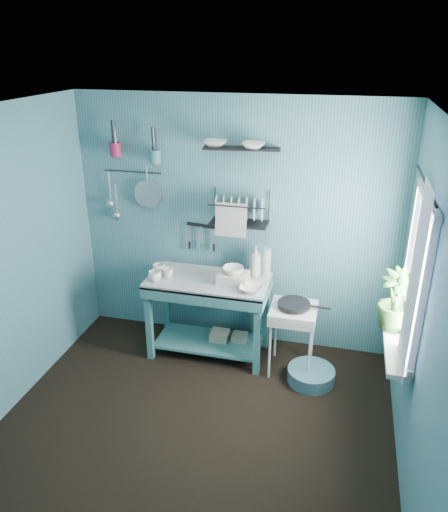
% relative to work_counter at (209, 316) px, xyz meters
% --- Properties ---
extents(floor, '(3.20, 3.20, 0.00)m').
position_rel_work_counter_xyz_m(floor, '(0.17, -1.11, -0.41)').
color(floor, black).
rests_on(floor, ground).
extents(ceiling, '(3.20, 3.20, 0.00)m').
position_rel_work_counter_xyz_m(ceiling, '(0.17, -1.11, 2.09)').
color(ceiling, silver).
rests_on(ceiling, ground).
extents(wall_back, '(3.20, 0.00, 3.20)m').
position_rel_work_counter_xyz_m(wall_back, '(0.17, 0.39, 0.84)').
color(wall_back, '#3E727F').
rests_on(wall_back, ground).
extents(wall_front, '(3.20, 0.00, 3.20)m').
position_rel_work_counter_xyz_m(wall_front, '(0.17, -2.61, 0.84)').
color(wall_front, '#3E727F').
rests_on(wall_front, ground).
extents(wall_right, '(0.00, 3.00, 3.00)m').
position_rel_work_counter_xyz_m(wall_right, '(1.77, -1.11, 0.84)').
color(wall_right, '#3E727F').
rests_on(wall_right, ground).
extents(work_counter, '(1.18, 0.61, 0.83)m').
position_rel_work_counter_xyz_m(work_counter, '(0.00, 0.00, 0.00)').
color(work_counter, '#397577').
rests_on(work_counter, floor).
extents(mug_left, '(0.12, 0.12, 0.10)m').
position_rel_work_counter_xyz_m(mug_left, '(-0.48, -0.16, 0.46)').
color(mug_left, white).
rests_on(mug_left, work_counter).
extents(mug_mid, '(0.14, 0.14, 0.09)m').
position_rel_work_counter_xyz_m(mug_mid, '(-0.38, -0.06, 0.46)').
color(mug_mid, white).
rests_on(mug_mid, work_counter).
extents(mug_right, '(0.17, 0.17, 0.10)m').
position_rel_work_counter_xyz_m(mug_right, '(-0.50, 0.00, 0.46)').
color(mug_right, white).
rests_on(mug_right, work_counter).
extents(wash_tub, '(0.28, 0.22, 0.10)m').
position_rel_work_counter_xyz_m(wash_tub, '(0.25, -0.02, 0.46)').
color(wash_tub, beige).
rests_on(wash_tub, work_counter).
extents(tub_bowl, '(0.20, 0.19, 0.06)m').
position_rel_work_counter_xyz_m(tub_bowl, '(0.25, -0.02, 0.54)').
color(tub_bowl, white).
rests_on(tub_bowl, wash_tub).
extents(soap_bottle, '(0.11, 0.12, 0.30)m').
position_rel_work_counter_xyz_m(soap_bottle, '(0.42, 0.20, 0.56)').
color(soap_bottle, beige).
rests_on(soap_bottle, work_counter).
extents(water_bottle, '(0.09, 0.09, 0.28)m').
position_rel_work_counter_xyz_m(water_bottle, '(0.52, 0.22, 0.55)').
color(water_bottle, '#A7B4BA').
rests_on(water_bottle, work_counter).
extents(counter_bowl, '(0.22, 0.22, 0.05)m').
position_rel_work_counter_xyz_m(counter_bowl, '(0.45, -0.15, 0.44)').
color(counter_bowl, white).
rests_on(counter_bowl, work_counter).
extents(hotplate_stand, '(0.45, 0.45, 0.67)m').
position_rel_work_counter_xyz_m(hotplate_stand, '(0.84, -0.09, -0.08)').
color(hotplate_stand, silver).
rests_on(hotplate_stand, floor).
extents(frying_pan, '(0.30, 0.30, 0.03)m').
position_rel_work_counter_xyz_m(frying_pan, '(0.84, -0.09, 0.30)').
color(frying_pan, black).
rests_on(frying_pan, hotplate_stand).
extents(knife_strip, '(0.32, 0.07, 0.03)m').
position_rel_work_counter_xyz_m(knife_strip, '(-0.17, 0.36, 0.82)').
color(knife_strip, black).
rests_on(knife_strip, wall_back).
extents(dish_rack, '(0.56, 0.28, 0.32)m').
position_rel_work_counter_xyz_m(dish_rack, '(0.24, 0.26, 1.06)').
color(dish_rack, black).
rests_on(dish_rack, wall_back).
extents(upper_shelf, '(0.72, 0.27, 0.01)m').
position_rel_work_counter_xyz_m(upper_shelf, '(0.25, 0.29, 1.62)').
color(upper_shelf, black).
rests_on(upper_shelf, wall_back).
extents(shelf_bowl_left, '(0.23, 0.23, 0.05)m').
position_rel_work_counter_xyz_m(shelf_bowl_left, '(0.00, 0.29, 1.62)').
color(shelf_bowl_left, white).
rests_on(shelf_bowl_left, upper_shelf).
extents(shelf_bowl_right, '(0.22, 0.22, 0.05)m').
position_rel_work_counter_xyz_m(shelf_bowl_right, '(0.36, 0.29, 1.65)').
color(shelf_bowl_right, white).
rests_on(shelf_bowl_right, upper_shelf).
extents(utensil_cup_magenta, '(0.11, 0.11, 0.13)m').
position_rel_work_counter_xyz_m(utensil_cup_magenta, '(-1.00, 0.31, 1.54)').
color(utensil_cup_magenta, '#A11D4B').
rests_on(utensil_cup_magenta, wall_back).
extents(utensil_cup_teal, '(0.11, 0.11, 0.13)m').
position_rel_work_counter_xyz_m(utensil_cup_teal, '(-0.60, 0.31, 1.50)').
color(utensil_cup_teal, '#3A737A').
rests_on(utensil_cup_teal, wall_back).
extents(colander, '(0.28, 0.03, 0.28)m').
position_rel_work_counter_xyz_m(colander, '(-0.71, 0.34, 1.11)').
color(colander, '#A5A7AD').
rests_on(colander, wall_back).
extents(ladle_outer, '(0.01, 0.01, 0.30)m').
position_rel_work_counter_xyz_m(ladle_outer, '(-1.13, 0.35, 1.15)').
color(ladle_outer, '#A5A7AD').
rests_on(ladle_outer, wall_back).
extents(ladle_inner, '(0.01, 0.01, 0.30)m').
position_rel_work_counter_xyz_m(ladle_inner, '(-1.07, 0.35, 1.03)').
color(ladle_inner, '#A5A7AD').
rests_on(ladle_inner, wall_back).
extents(hook_rail, '(0.60, 0.01, 0.01)m').
position_rel_work_counter_xyz_m(hook_rail, '(-0.87, 0.36, 1.32)').
color(hook_rail, black).
rests_on(hook_rail, wall_back).
extents(window_glass, '(0.00, 1.10, 1.10)m').
position_rel_work_counter_xyz_m(window_glass, '(1.76, -0.66, 0.99)').
color(window_glass, white).
rests_on(window_glass, wall_right).
extents(windowsill, '(0.16, 0.95, 0.04)m').
position_rel_work_counter_xyz_m(windowsill, '(1.67, -0.66, 0.40)').
color(windowsill, silver).
rests_on(windowsill, wall_right).
extents(curtain, '(0.00, 1.35, 1.35)m').
position_rel_work_counter_xyz_m(curtain, '(1.69, -0.96, 1.04)').
color(curtain, white).
rests_on(curtain, wall_right).
extents(curtain_rod, '(0.02, 1.05, 0.02)m').
position_rel_work_counter_xyz_m(curtain_rod, '(1.71, -0.66, 1.64)').
color(curtain_rod, black).
rests_on(curtain_rod, wall_right).
extents(potted_plant, '(0.31, 0.31, 0.50)m').
position_rel_work_counter_xyz_m(potted_plant, '(1.66, -0.50, 0.67)').
color(potted_plant, '#2F5C25').
rests_on(potted_plant, windowsill).
extents(storage_tin_large, '(0.18, 0.18, 0.22)m').
position_rel_work_counter_xyz_m(storage_tin_large, '(0.10, 0.05, -0.30)').
color(storage_tin_large, tan).
rests_on(storage_tin_large, floor).
extents(storage_tin_small, '(0.15, 0.15, 0.20)m').
position_rel_work_counter_xyz_m(storage_tin_small, '(0.30, 0.08, -0.31)').
color(storage_tin_small, tan).
rests_on(storage_tin_small, floor).
extents(floor_basin, '(0.44, 0.44, 0.13)m').
position_rel_work_counter_xyz_m(floor_basin, '(1.05, -0.23, -0.35)').
color(floor_basin, '#437283').
rests_on(floor_basin, floor).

